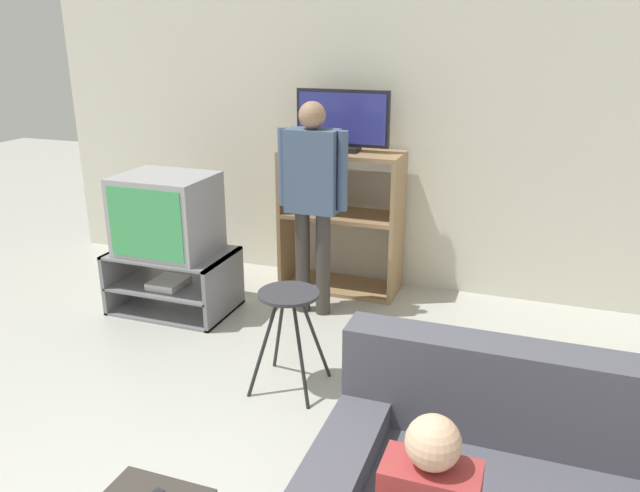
# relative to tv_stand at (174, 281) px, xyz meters

# --- Properties ---
(wall_back) EXTENTS (6.40, 0.06, 2.60)m
(wall_back) POSITION_rel_tv_stand_xyz_m (1.49, 1.14, 1.07)
(wall_back) COLOR silver
(wall_back) RESTS_ON ground_plane
(tv_stand) EXTENTS (0.91, 0.60, 0.47)m
(tv_stand) POSITION_rel_tv_stand_xyz_m (0.00, 0.00, 0.00)
(tv_stand) COLOR slate
(tv_stand) RESTS_ON ground_plane
(television_main) EXTENTS (0.68, 0.56, 0.59)m
(television_main) POSITION_rel_tv_stand_xyz_m (-0.01, 0.00, 0.54)
(television_main) COLOR #9E9EA3
(television_main) RESTS_ON tv_stand
(media_shelf) EXTENTS (0.97, 0.44, 1.17)m
(media_shelf) POSITION_rel_tv_stand_xyz_m (1.09, 0.85, 0.36)
(media_shelf) COLOR #9E7A51
(media_shelf) RESTS_ON ground_plane
(television_flat) EXTENTS (0.75, 0.20, 0.48)m
(television_flat) POSITION_rel_tv_stand_xyz_m (1.09, 0.85, 1.16)
(television_flat) COLOR black
(television_flat) RESTS_ON media_shelf
(folding_stool) EXTENTS (0.40, 0.40, 0.63)m
(folding_stool) POSITION_rel_tv_stand_xyz_m (1.28, -0.74, 0.28)
(folding_stool) COLOR black
(folding_stool) RESTS_ON ground_plane
(person_standing_adult) EXTENTS (0.53, 0.20, 1.60)m
(person_standing_adult) POSITION_rel_tv_stand_xyz_m (1.03, 0.32, 0.74)
(person_standing_adult) COLOR #3D3833
(person_standing_adult) RESTS_ON ground_plane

